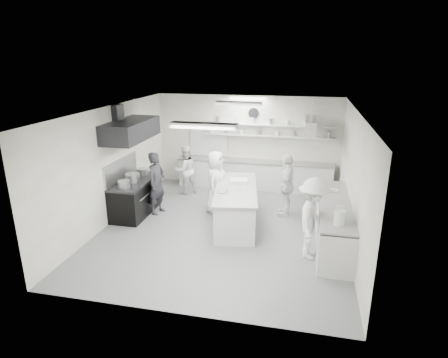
% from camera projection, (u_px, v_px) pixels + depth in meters
% --- Properties ---
extents(floor, '(6.00, 7.00, 0.02)m').
position_uv_depth(floor, '(224.00, 228.00, 9.70)').
color(floor, slate).
rests_on(floor, ground).
extents(ceiling, '(6.00, 7.00, 0.02)m').
position_uv_depth(ceiling, '(224.00, 109.00, 8.77)').
color(ceiling, white).
rests_on(ceiling, wall_back).
extents(wall_back, '(6.00, 0.04, 3.00)m').
position_uv_depth(wall_back, '(247.00, 142.00, 12.49)').
color(wall_back, silver).
rests_on(wall_back, floor).
extents(wall_front, '(6.00, 0.04, 3.00)m').
position_uv_depth(wall_front, '(177.00, 234.00, 5.99)').
color(wall_front, silver).
rests_on(wall_front, floor).
extents(wall_left, '(0.04, 7.00, 3.00)m').
position_uv_depth(wall_left, '(112.00, 164.00, 9.85)').
color(wall_left, silver).
rests_on(wall_left, floor).
extents(wall_right, '(0.04, 7.00, 3.00)m').
position_uv_depth(wall_right, '(353.00, 180.00, 8.62)').
color(wall_right, silver).
rests_on(wall_right, floor).
extents(stove, '(0.80, 1.80, 0.90)m').
position_uv_depth(stove, '(136.00, 198.00, 10.47)').
color(stove, black).
rests_on(stove, floor).
extents(exhaust_hood, '(0.85, 2.00, 0.50)m').
position_uv_depth(exhaust_hood, '(131.00, 130.00, 9.88)').
color(exhaust_hood, black).
rests_on(exhaust_hood, wall_left).
extents(back_counter, '(5.00, 0.60, 0.92)m').
position_uv_depth(back_counter, '(254.00, 175.00, 12.47)').
color(back_counter, silver).
rests_on(back_counter, floor).
extents(shelf_lower, '(4.20, 0.26, 0.04)m').
position_uv_depth(shelf_lower, '(268.00, 136.00, 12.15)').
color(shelf_lower, silver).
rests_on(shelf_lower, wall_back).
extents(shelf_upper, '(4.20, 0.26, 0.04)m').
position_uv_depth(shelf_upper, '(269.00, 125.00, 12.04)').
color(shelf_upper, silver).
rests_on(shelf_upper, wall_back).
extents(pass_through_window, '(1.30, 0.04, 1.00)m').
position_uv_depth(pass_through_window, '(209.00, 141.00, 12.75)').
color(pass_through_window, black).
rests_on(pass_through_window, wall_back).
extents(wall_clock, '(0.32, 0.05, 0.32)m').
position_uv_depth(wall_clock, '(254.00, 113.00, 12.12)').
color(wall_clock, white).
rests_on(wall_clock, wall_back).
extents(right_counter, '(0.74, 3.30, 0.94)m').
position_uv_depth(right_counter, '(333.00, 223.00, 8.83)').
color(right_counter, silver).
rests_on(right_counter, floor).
extents(pot_rack, '(0.30, 1.60, 0.40)m').
position_uv_depth(pot_rack, '(311.00, 125.00, 10.81)').
color(pot_rack, '#A5A5A5').
rests_on(pot_rack, ceiling).
extents(light_fixture_front, '(1.30, 0.25, 0.10)m').
position_uv_depth(light_fixture_front, '(204.00, 126.00, 7.12)').
color(light_fixture_front, silver).
rests_on(light_fixture_front, ceiling).
extents(light_fixture_rear, '(1.30, 0.25, 0.10)m').
position_uv_depth(light_fixture_rear, '(238.00, 103.00, 10.46)').
color(light_fixture_rear, silver).
rests_on(light_fixture_rear, ceiling).
extents(prep_island, '(1.36, 2.69, 0.95)m').
position_uv_depth(prep_island, '(236.00, 207.00, 9.79)').
color(prep_island, silver).
rests_on(prep_island, floor).
extents(stove_pot, '(0.38, 0.38, 0.28)m').
position_uv_depth(stove_pot, '(133.00, 179.00, 10.18)').
color(stove_pot, '#A5A5A5').
rests_on(stove_pot, stove).
extents(cook_stove, '(0.55, 0.71, 1.74)m').
position_uv_depth(cook_stove, '(157.00, 183.00, 10.37)').
color(cook_stove, '#27272C').
rests_on(cook_stove, floor).
extents(cook_back, '(0.95, 0.94, 1.55)m').
position_uv_depth(cook_back, '(185.00, 170.00, 11.92)').
color(cook_back, white).
rests_on(cook_back, floor).
extents(cook_island_left, '(0.59, 0.87, 1.74)m').
position_uv_depth(cook_island_left, '(216.00, 182.00, 10.47)').
color(cook_island_left, white).
rests_on(cook_island_left, floor).
extents(cook_island_right, '(0.49, 1.04, 1.73)m').
position_uv_depth(cook_island_right, '(287.00, 185.00, 10.23)').
color(cook_island_right, white).
rests_on(cook_island_right, floor).
extents(cook_right, '(0.85, 1.25, 1.79)m').
position_uv_depth(cook_right, '(313.00, 219.00, 8.04)').
color(cook_right, white).
rests_on(cook_right, floor).
extents(bowl_island_a, '(0.30, 0.30, 0.07)m').
position_uv_depth(bowl_island_a, '(222.00, 193.00, 9.34)').
color(bowl_island_a, '#A5A5A5').
rests_on(bowl_island_a, prep_island).
extents(bowl_island_b, '(0.23, 0.23, 0.06)m').
position_uv_depth(bowl_island_b, '(240.00, 190.00, 9.55)').
color(bowl_island_b, silver).
rests_on(bowl_island_b, prep_island).
extents(bowl_right, '(0.26, 0.26, 0.06)m').
position_uv_depth(bowl_right, '(333.00, 191.00, 9.46)').
color(bowl_right, silver).
rests_on(bowl_right, right_counter).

